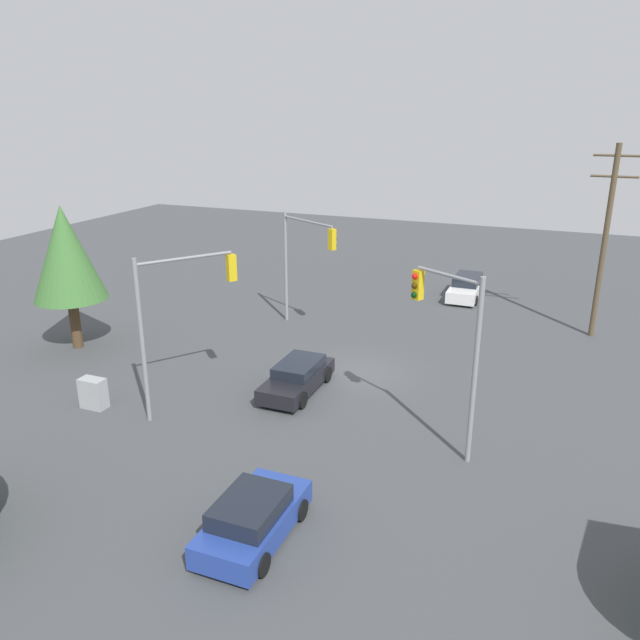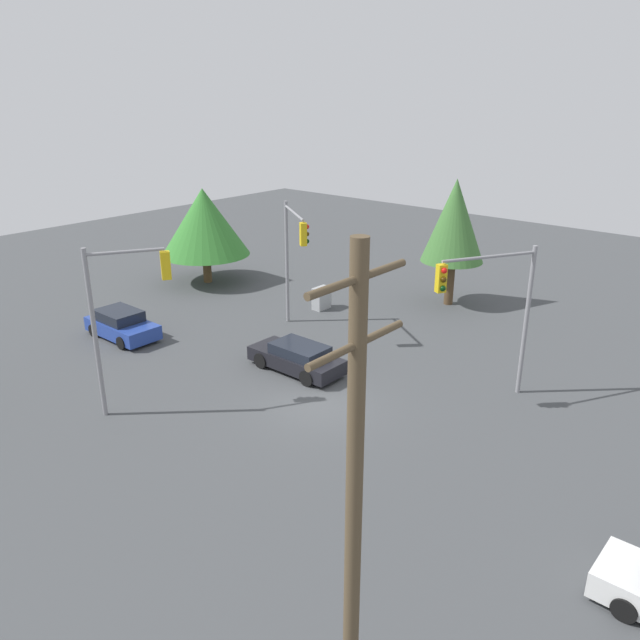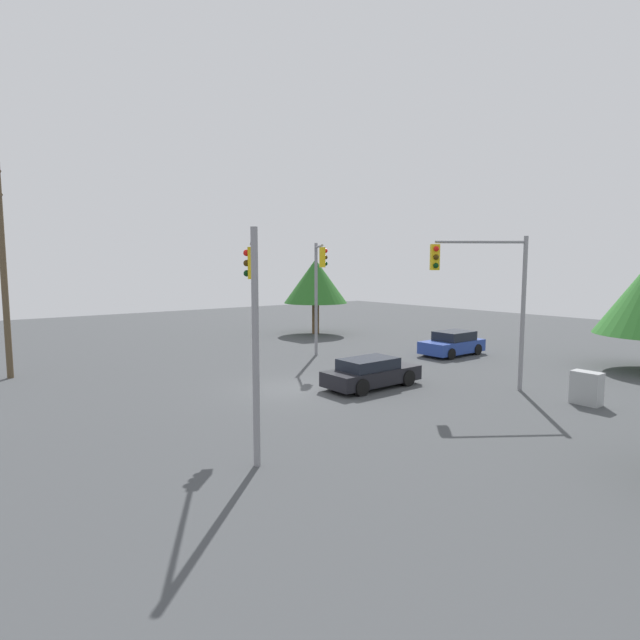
{
  "view_description": "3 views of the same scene",
  "coord_description": "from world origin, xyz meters",
  "px_view_note": "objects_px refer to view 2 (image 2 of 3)",
  "views": [
    {
      "loc": [
        8.29,
        -25.01,
        11.63
      ],
      "look_at": [
        -1.28,
        -1.51,
        2.89
      ],
      "focal_mm": 35.0,
      "sensor_mm": 36.0,
      "label": 1
    },
    {
      "loc": [
        16.65,
        14.43,
        11.85
      ],
      "look_at": [
        -0.87,
        -0.6,
        3.2
      ],
      "focal_mm": 35.0,
      "sensor_mm": 36.0,
      "label": 2
    },
    {
      "loc": [
        -17.21,
        12.05,
        5.2
      ],
      "look_at": [
        -1.44,
        -0.24,
        3.07
      ],
      "focal_mm": 28.0,
      "sensor_mm": 36.0,
      "label": 3
    }
  ],
  "objects_px": {
    "sedan_blue": "(122,325)",
    "sedan_dark": "(297,357)",
    "traffic_signal_aux": "(122,303)",
    "electrical_cabinet": "(322,298)",
    "traffic_signal_cross": "(494,299)",
    "traffic_signal_main": "(293,248)"
  },
  "relations": [
    {
      "from": "sedan_blue",
      "to": "sedan_dark",
      "type": "height_order",
      "value": "sedan_blue"
    },
    {
      "from": "sedan_dark",
      "to": "traffic_signal_aux",
      "type": "xyz_separation_m",
      "value": [
        6.8,
        -2.39,
        3.8
      ]
    },
    {
      "from": "traffic_signal_aux",
      "to": "electrical_cabinet",
      "type": "bearing_deg",
      "value": 39.49
    },
    {
      "from": "sedan_dark",
      "to": "electrical_cabinet",
      "type": "relative_size",
      "value": 3.53
    },
    {
      "from": "sedan_blue",
      "to": "traffic_signal_cross",
      "type": "height_order",
      "value": "traffic_signal_cross"
    },
    {
      "from": "sedan_dark",
      "to": "traffic_signal_aux",
      "type": "distance_m",
      "value": 8.14
    },
    {
      "from": "sedan_dark",
      "to": "traffic_signal_main",
      "type": "height_order",
      "value": "traffic_signal_main"
    },
    {
      "from": "sedan_blue",
      "to": "electrical_cabinet",
      "type": "bearing_deg",
      "value": 154.0
    },
    {
      "from": "sedan_blue",
      "to": "traffic_signal_cross",
      "type": "xyz_separation_m",
      "value": [
        -5.78,
        16.89,
        3.6
      ]
    },
    {
      "from": "sedan_blue",
      "to": "traffic_signal_cross",
      "type": "relative_size",
      "value": 0.65
    },
    {
      "from": "traffic_signal_aux",
      "to": "traffic_signal_main",
      "type": "bearing_deg",
      "value": 35.87
    },
    {
      "from": "sedan_blue",
      "to": "electrical_cabinet",
      "type": "height_order",
      "value": "sedan_blue"
    },
    {
      "from": "traffic_signal_cross",
      "to": "traffic_signal_aux",
      "type": "distance_m",
      "value": 13.92
    },
    {
      "from": "traffic_signal_aux",
      "to": "sedan_dark",
      "type": "bearing_deg",
      "value": 11.19
    },
    {
      "from": "traffic_signal_cross",
      "to": "traffic_signal_aux",
      "type": "xyz_separation_m",
      "value": [
        9.75,
        -9.93,
        0.16
      ]
    },
    {
      "from": "traffic_signal_main",
      "to": "traffic_signal_aux",
      "type": "relative_size",
      "value": 0.98
    },
    {
      "from": "sedan_dark",
      "to": "traffic_signal_cross",
      "type": "distance_m",
      "value": 8.88
    },
    {
      "from": "traffic_signal_main",
      "to": "electrical_cabinet",
      "type": "xyz_separation_m",
      "value": [
        -3.58,
        -1.22,
        -3.8
      ]
    },
    {
      "from": "traffic_signal_main",
      "to": "traffic_signal_cross",
      "type": "xyz_separation_m",
      "value": [
        0.46,
        10.88,
        -0.16
      ]
    },
    {
      "from": "traffic_signal_main",
      "to": "electrical_cabinet",
      "type": "height_order",
      "value": "traffic_signal_main"
    },
    {
      "from": "sedan_dark",
      "to": "sedan_blue",
      "type": "bearing_deg",
      "value": 106.79
    },
    {
      "from": "traffic_signal_cross",
      "to": "traffic_signal_aux",
      "type": "relative_size",
      "value": 0.94
    }
  ]
}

